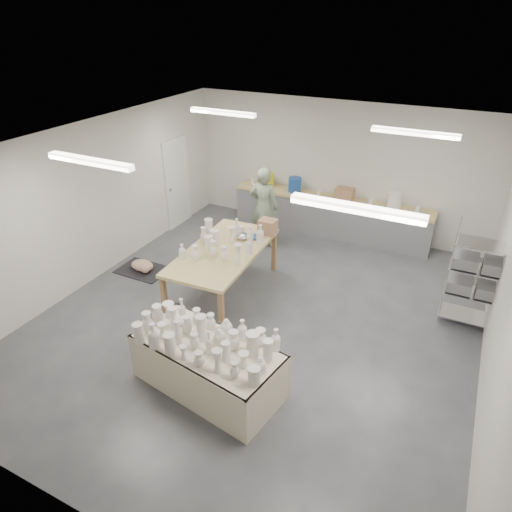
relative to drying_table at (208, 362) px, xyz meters
The scene contains 9 objects.
room 2.50m from the drying_table, 95.08° to the left, with size 8.00×8.02×3.00m.
back_counter 5.48m from the drying_table, 90.73° to the left, with size 4.60×0.60×1.24m.
wire_shelf 4.51m from the drying_table, 45.55° to the left, with size 0.88×0.48×1.80m.
drying_table is the anchor object (origin of this frame).
work_table 2.52m from the drying_table, 112.89° to the left, with size 1.34×2.49×1.29m.
rug 3.63m from the drying_table, 143.52° to the left, with size 1.00×0.70×0.02m, color black.
cat 3.59m from the drying_table, 143.49° to the left, with size 0.51×0.38×0.21m.
potter 4.49m from the drying_table, 105.59° to the left, with size 0.66×0.43×1.80m, color gray.
red_stool 4.73m from the drying_table, 104.71° to the left, with size 0.34×0.34×0.30m.
Camera 1 is at (2.79, -5.80, 4.75)m, focal length 32.00 mm.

